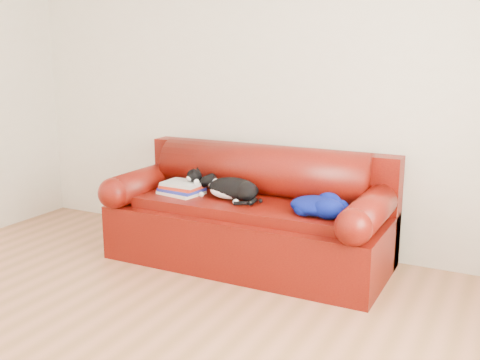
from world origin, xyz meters
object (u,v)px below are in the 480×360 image
object	(u,v)px
cat	(232,189)
blanket	(318,205)
book_stack	(182,188)
sofa_base	(249,233)

from	to	relation	value
cat	blanket	world-z (taller)	cat
blanket	book_stack	bearing A→B (deg)	178.93
book_stack	cat	distance (m)	0.43
sofa_base	blanket	world-z (taller)	blanket
sofa_base	blanket	distance (m)	0.68
blanket	sofa_base	bearing A→B (deg)	169.29
sofa_base	cat	xyz separation A→B (m)	(-0.11, -0.06, 0.34)
sofa_base	blanket	size ratio (longest dim) A/B	4.59
cat	blanket	bearing A→B (deg)	11.25
sofa_base	cat	distance (m)	0.37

